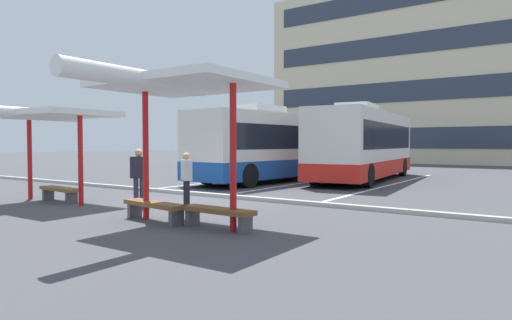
# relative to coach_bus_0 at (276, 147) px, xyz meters

# --- Properties ---
(ground_plane) EXTENTS (160.00, 160.00, 0.00)m
(ground_plane) POSITION_rel_coach_bus_0_xyz_m (1.63, -8.12, -1.63)
(ground_plane) COLOR #47474C
(terminal_building) EXTENTS (31.04, 13.01, 19.56)m
(terminal_building) POSITION_rel_coach_bus_0_xyz_m (1.66, 28.62, 6.80)
(terminal_building) COLOR beige
(terminal_building) RESTS_ON ground
(coach_bus_0) EXTENTS (3.41, 10.30, 3.53)m
(coach_bus_0) POSITION_rel_coach_bus_0_xyz_m (0.00, 0.00, 0.00)
(coach_bus_0) COLOR silver
(coach_bus_0) RESTS_ON ground
(coach_bus_1) EXTENTS (3.54, 10.84, 3.64)m
(coach_bus_1) POSITION_rel_coach_bus_0_xyz_m (3.40, 2.83, 0.07)
(coach_bus_1) COLOR silver
(coach_bus_1) RESTS_ON ground
(lane_stripe_0) EXTENTS (0.16, 14.00, 0.01)m
(lane_stripe_0) POSITION_rel_coach_bus_0_xyz_m (-2.01, 1.34, -1.62)
(lane_stripe_0) COLOR white
(lane_stripe_0) RESTS_ON ground
(lane_stripe_1) EXTENTS (0.16, 14.00, 0.01)m
(lane_stripe_1) POSITION_rel_coach_bus_0_xyz_m (1.63, 1.34, -1.62)
(lane_stripe_1) COLOR white
(lane_stripe_1) RESTS_ON ground
(lane_stripe_2) EXTENTS (0.16, 14.00, 0.01)m
(lane_stripe_2) POSITION_rel_coach_bus_0_xyz_m (5.26, 1.34, -1.62)
(lane_stripe_2) COLOR white
(lane_stripe_2) RESTS_ON ground
(waiting_shelter_0) EXTENTS (3.73, 4.14, 2.85)m
(waiting_shelter_0) POSITION_rel_coach_bus_0_xyz_m (-1.50, -10.72, 1.00)
(waiting_shelter_0) COLOR red
(waiting_shelter_0) RESTS_ON ground
(bench_0) EXTENTS (1.81, 0.58, 0.45)m
(bench_0) POSITION_rel_coach_bus_0_xyz_m (-1.50, -10.30, -1.29)
(bench_0) COLOR brown
(bench_0) RESTS_ON ground
(waiting_shelter_1) EXTENTS (3.60, 4.42, 3.25)m
(waiting_shelter_1) POSITION_rel_coach_bus_0_xyz_m (4.43, -11.20, 1.38)
(waiting_shelter_1) COLOR red
(waiting_shelter_1) RESTS_ON ground
(bench_1) EXTENTS (1.97, 0.68, 0.45)m
(bench_1) POSITION_rel_coach_bus_0_xyz_m (3.53, -11.05, -1.28)
(bench_1) COLOR brown
(bench_1) RESTS_ON ground
(bench_2) EXTENTS (1.78, 0.48, 0.45)m
(bench_2) POSITION_rel_coach_bus_0_xyz_m (5.33, -10.95, -1.29)
(bench_2) COLOR brown
(bench_2) RESTS_ON ground
(platform_kerb) EXTENTS (44.00, 0.24, 0.12)m
(platform_kerb) POSITION_rel_coach_bus_0_xyz_m (1.63, -6.64, -1.57)
(platform_kerb) COLOR #ADADA8
(platform_kerb) RESTS_ON ground
(waiting_passenger_0) EXTENTS (0.45, 0.52, 1.65)m
(waiting_passenger_0) POSITION_rel_coach_bus_0_xyz_m (1.34, -9.60, -0.67)
(waiting_passenger_0) COLOR #33384C
(waiting_passenger_0) RESTS_ON ground
(waiting_passenger_1) EXTENTS (0.50, 0.42, 1.55)m
(waiting_passenger_1) POSITION_rel_coach_bus_0_xyz_m (2.58, -8.96, -0.75)
(waiting_passenger_1) COLOR black
(waiting_passenger_1) RESTS_ON ground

